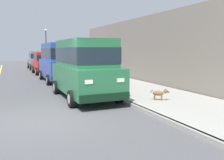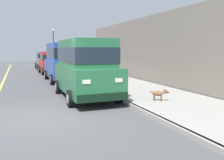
# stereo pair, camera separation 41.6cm
# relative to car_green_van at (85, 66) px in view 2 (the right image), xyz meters

# --- Properties ---
(ground_plane) EXTENTS (80.00, 80.00, 0.00)m
(ground_plane) POSITION_rel_car_green_van_xyz_m (-2.08, -2.58, -1.39)
(ground_plane) COLOR #4C4C4F
(curb) EXTENTS (0.16, 64.00, 0.14)m
(curb) POSITION_rel_car_green_van_xyz_m (1.12, -2.58, -1.32)
(curb) COLOR gray
(curb) RESTS_ON ground
(sidewalk) EXTENTS (3.60, 64.00, 0.14)m
(sidewalk) POSITION_rel_car_green_van_xyz_m (2.92, -2.58, -1.32)
(sidewalk) COLOR #99968E
(sidewalk) RESTS_ON ground
(car_green_van) EXTENTS (2.14, 4.90, 2.52)m
(car_green_van) POSITION_rel_car_green_van_xyz_m (0.00, 0.00, 0.00)
(car_green_van) COLOR #23663D
(car_green_van) RESTS_ON ground
(car_blue_van) EXTENTS (2.17, 4.92, 2.52)m
(car_blue_van) POSITION_rel_car_green_van_xyz_m (0.10, 6.00, 0.00)
(car_blue_van) COLOR #28479E
(car_blue_van) RESTS_ON ground
(car_red_hatchback) EXTENTS (2.04, 3.85, 1.88)m
(car_red_hatchback) POSITION_rel_car_green_van_xyz_m (-0.00, 11.74, -0.42)
(car_red_hatchback) COLOR red
(car_red_hatchback) RESTS_ON ground
(car_grey_sedan) EXTENTS (2.04, 4.60, 1.92)m
(car_grey_sedan) POSITION_rel_car_green_van_xyz_m (0.07, 17.21, -0.41)
(car_grey_sedan) COLOR slate
(car_grey_sedan) RESTS_ON ground
(dog_brown) EXTENTS (0.61, 0.53, 0.49)m
(dog_brown) POSITION_rel_car_green_van_xyz_m (2.35, -2.28, -0.97)
(dog_brown) COLOR brown
(dog_brown) RESTS_ON sidewalk
(fire_hydrant) EXTENTS (0.34, 0.24, 0.72)m
(fire_hydrant) POSITION_rel_car_green_van_xyz_m (1.57, 1.72, -0.92)
(fire_hydrant) COLOR gold
(fire_hydrant) RESTS_ON sidewalk
(street_lamp) EXTENTS (0.36, 0.36, 4.42)m
(street_lamp) POSITION_rel_car_green_van_xyz_m (1.47, 20.45, 1.51)
(street_lamp) COLOR #2D2D33
(street_lamp) RESTS_ON sidewalk
(building_facade) EXTENTS (0.50, 20.00, 4.14)m
(building_facade) POSITION_rel_car_green_van_xyz_m (5.02, 3.60, 0.67)
(building_facade) COLOR slate
(building_facade) RESTS_ON ground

